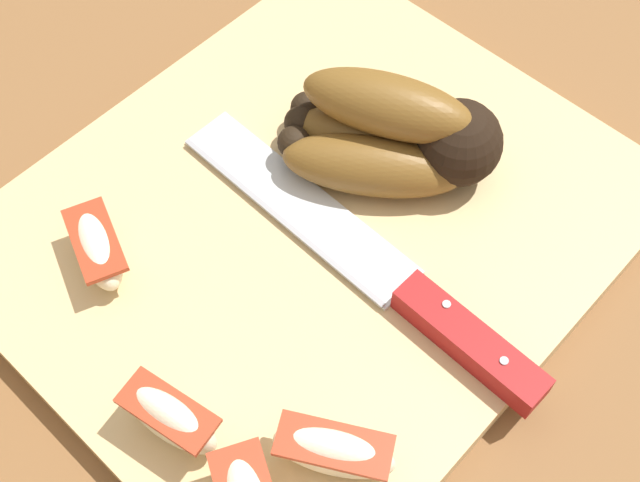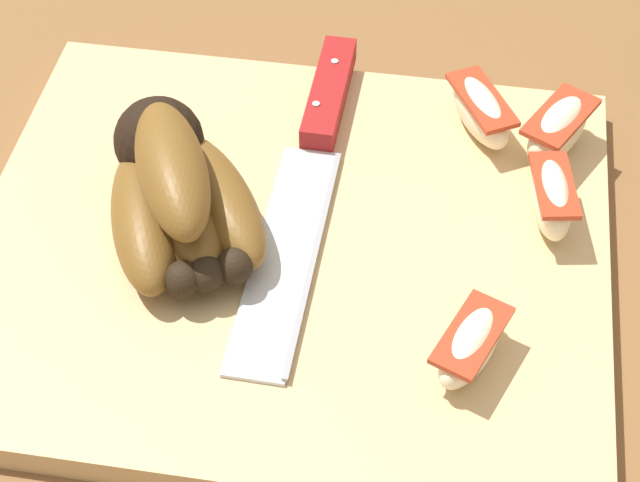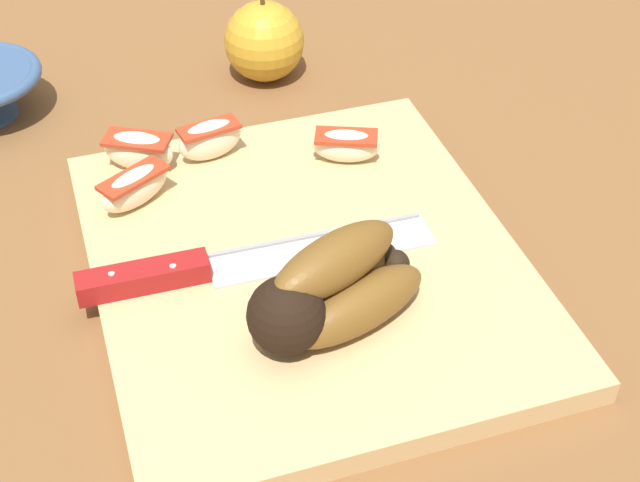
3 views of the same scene
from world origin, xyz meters
The scene contains 9 objects.
ground_plane centered at (0.00, 0.00, 0.00)m, with size 6.00×6.00×0.00m, color brown.
cutting_board centered at (0.00, 0.00, 0.01)m, with size 0.38×0.33×0.02m, color tan.
banana_bunch centered at (0.07, -0.01, 0.05)m, with size 0.13×0.14×0.07m.
chefs_knife centered at (0.00, -0.08, 0.03)m, with size 0.04×0.28×0.02m.
apple_wedge_near centered at (-0.16, -0.10, 0.04)m, with size 0.05×0.07×0.04m.
apple_wedge_middle centered at (-0.11, -0.12, 0.04)m, with size 0.05×0.07×0.03m.
apple_wedge_far centered at (-0.15, -0.04, 0.04)m, with size 0.03×0.06×0.04m.
apple_wedge_extra centered at (-0.11, 0.07, 0.04)m, with size 0.05×0.06×0.03m.
whole_apple centered at (-0.31, 0.05, 0.04)m, with size 0.08×0.08×0.09m.
Camera 3 is at (0.53, -0.16, 0.51)m, focal length 52.99 mm.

